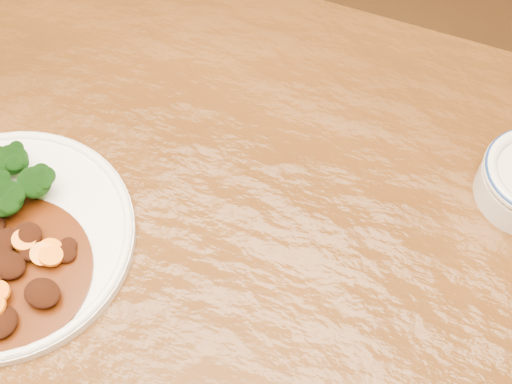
% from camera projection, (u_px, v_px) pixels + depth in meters
% --- Properties ---
extents(dining_table, '(1.55, 0.98, 0.75)m').
position_uv_depth(dining_table, '(193.00, 292.00, 0.86)').
color(dining_table, '#502A0E').
rests_on(dining_table, ground).
extents(dinner_plate, '(0.29, 0.29, 0.02)m').
position_uv_depth(dinner_plate, '(4.00, 238.00, 0.80)').
color(dinner_plate, white).
rests_on(dinner_plate, dining_table).
extents(mince_stew, '(0.19, 0.19, 0.03)m').
position_uv_depth(mince_stew, '(1.00, 266.00, 0.77)').
color(mince_stew, '#4C2008').
rests_on(mince_stew, dinner_plate).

